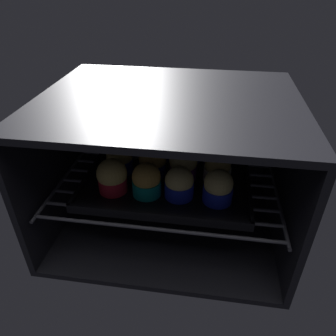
{
  "coord_description": "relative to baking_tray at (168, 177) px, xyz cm",
  "views": [
    {
      "loc": [
        9.69,
        -44.49,
        60.62
      ],
      "look_at": [
        0.0,
        20.89,
        17.42
      ],
      "focal_mm": 33.63,
      "sensor_mm": 36.0,
      "label": 1
    }
  ],
  "objects": [
    {
      "name": "muffin_row2_col2",
      "position": [
        4.43,
        8.51,
        4.03
      ],
      "size": [
        7.24,
        7.24,
        7.86
      ],
      "color": "#1928B7",
      "rests_on": "baking_tray"
    },
    {
      "name": "muffin_row1_col2",
      "position": [
        3.82,
        -0.35,
        4.62
      ],
      "size": [
        7.01,
        7.01,
        8.68
      ],
      "color": "#7A238C",
      "rests_on": "baking_tray"
    },
    {
      "name": "muffin_row2_col0",
      "position": [
        -12.3,
        8.4,
        3.95
      ],
      "size": [
        6.73,
        6.73,
        7.63
      ],
      "color": "silver",
      "rests_on": "baking_tray"
    },
    {
      "name": "muffin_row0_col3",
      "position": [
        12.5,
        -8.28,
        4.15
      ],
      "size": [
        6.73,
        6.73,
        7.96
      ],
      "color": "#1928B7",
      "rests_on": "baking_tray"
    },
    {
      "name": "muffin_row1_col0",
      "position": [
        -12.5,
        0.37,
        4.04
      ],
      "size": [
        6.74,
        6.74,
        7.8
      ],
      "color": "#1928B7",
      "rests_on": "baking_tray"
    },
    {
      "name": "oven_rack",
      "position": [
        0.0,
        1.11,
        -1.08
      ],
      "size": [
        54.8,
        42.0,
        0.8
      ],
      "color": "#51515B",
      "rests_on": "oven_cavity"
    },
    {
      "name": "baking_tray",
      "position": [
        0.0,
        0.0,
        0.0
      ],
      "size": [
        40.56,
        32.44,
        2.2
      ],
      "color": "black",
      "rests_on": "oven_rack"
    },
    {
      "name": "muffin_row2_col1",
      "position": [
        -3.94,
        7.8,
        3.9
      ],
      "size": [
        6.73,
        6.73,
        7.56
      ],
      "color": "#1928B7",
      "rests_on": "baking_tray"
    },
    {
      "name": "muffin_row2_col3",
      "position": [
        11.86,
        7.8,
        4.51
      ],
      "size": [
        7.09,
        7.09,
        8.53
      ],
      "color": "#7A238C",
      "rests_on": "baking_tray"
    },
    {
      "name": "muffin_row0_col2",
      "position": [
        3.75,
        -7.84,
        3.91
      ],
      "size": [
        6.73,
        6.73,
        7.58
      ],
      "color": "#1928B7",
      "rests_on": "baking_tray"
    },
    {
      "name": "muffin_row1_col3",
      "position": [
        12.27,
        -0.06,
        4.15
      ],
      "size": [
        6.73,
        6.73,
        7.9
      ],
      "color": "silver",
      "rests_on": "baking_tray"
    },
    {
      "name": "muffin_row0_col1",
      "position": [
        -3.77,
        -8.13,
        4.19
      ],
      "size": [
        6.73,
        6.73,
        8.03
      ],
      "color": "#0C8C84",
      "rests_on": "baking_tray"
    },
    {
      "name": "muffin_row0_col0",
      "position": [
        -11.91,
        -8.02,
        4.35
      ],
      "size": [
        7.13,
        7.13,
        8.31
      ],
      "color": "red",
      "rests_on": "baking_tray"
    },
    {
      "name": "muffin_row1_col1",
      "position": [
        -3.95,
        0.32,
        4.27
      ],
      "size": [
        7.09,
        7.09,
        8.17
      ],
      "color": "#1928B7",
      "rests_on": "baking_tray"
    },
    {
      "name": "oven_cavity",
      "position": [
        0.0,
        5.36,
        2.32
      ],
      "size": [
        59.0,
        47.0,
        37.0
      ],
      "color": "black",
      "rests_on": "ground"
    }
  ]
}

